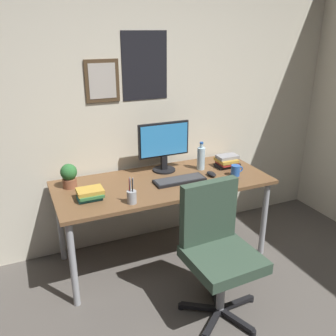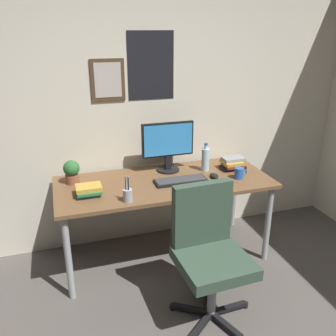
# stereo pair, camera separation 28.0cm
# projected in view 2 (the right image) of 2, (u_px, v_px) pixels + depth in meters

# --- Properties ---
(wall_back) EXTENTS (4.40, 0.10, 2.60)m
(wall_back) POSITION_uv_depth(u_px,v_px,m) (126.00, 103.00, 3.14)
(wall_back) COLOR beige
(wall_back) RESTS_ON ground_plane
(desk) EXTENTS (1.77, 0.75, 0.73)m
(desk) POSITION_uv_depth(u_px,v_px,m) (164.00, 188.00, 3.02)
(desk) COLOR brown
(desk) RESTS_ON ground_plane
(office_chair) EXTENTS (0.56, 0.57, 0.95)m
(office_chair) POSITION_uv_depth(u_px,v_px,m) (209.00, 247.00, 2.44)
(office_chair) COLOR #334738
(office_chair) RESTS_ON ground_plane
(monitor) EXTENTS (0.46, 0.20, 0.43)m
(monitor) POSITION_uv_depth(u_px,v_px,m) (168.00, 145.00, 3.13)
(monitor) COLOR black
(monitor) RESTS_ON desk
(keyboard) EXTENTS (0.43, 0.15, 0.03)m
(keyboard) POSITION_uv_depth(u_px,v_px,m) (181.00, 181.00, 2.97)
(keyboard) COLOR black
(keyboard) RESTS_ON desk
(computer_mouse) EXTENTS (0.06, 0.11, 0.04)m
(computer_mouse) POSITION_uv_depth(u_px,v_px,m) (214.00, 176.00, 3.05)
(computer_mouse) COLOR black
(computer_mouse) RESTS_ON desk
(water_bottle) EXTENTS (0.07, 0.07, 0.25)m
(water_bottle) POSITION_uv_depth(u_px,v_px,m) (205.00, 159.00, 3.18)
(water_bottle) COLOR silver
(water_bottle) RESTS_ON desk
(coffee_mug_near) EXTENTS (0.11, 0.08, 0.09)m
(coffee_mug_near) POSITION_uv_depth(u_px,v_px,m) (239.00, 173.00, 3.03)
(coffee_mug_near) COLOR #2659B2
(coffee_mug_near) RESTS_ON desk
(potted_plant) EXTENTS (0.13, 0.13, 0.19)m
(potted_plant) POSITION_uv_depth(u_px,v_px,m) (72.00, 171.00, 2.92)
(potted_plant) COLOR brown
(potted_plant) RESTS_ON desk
(pen_cup) EXTENTS (0.07, 0.07, 0.20)m
(pen_cup) POSITION_uv_depth(u_px,v_px,m) (128.00, 195.00, 2.63)
(pen_cup) COLOR #9EA0A5
(pen_cup) RESTS_ON desk
(book_stack_left) EXTENTS (0.19, 0.16, 0.08)m
(book_stack_left) POSITION_uv_depth(u_px,v_px,m) (89.00, 190.00, 2.72)
(book_stack_left) COLOR #26727A
(book_stack_left) RESTS_ON desk
(book_stack_right) EXTENTS (0.22, 0.17, 0.11)m
(book_stack_right) POSITION_uv_depth(u_px,v_px,m) (233.00, 164.00, 3.23)
(book_stack_right) COLOR black
(book_stack_right) RESTS_ON desk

